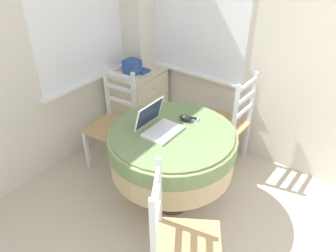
# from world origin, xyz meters

# --- Properties ---
(corner_room_shell) EXTENTS (4.28, 4.76, 2.55)m
(corner_room_shell) POSITION_xyz_m (1.16, 1.83, 1.28)
(corner_room_shell) COLOR beige
(corner_room_shell) RESTS_ON ground_plane
(round_dining_table) EXTENTS (1.06, 1.06, 0.77)m
(round_dining_table) POSITION_xyz_m (0.91, 1.60, 0.61)
(round_dining_table) COLOR #4C3D2D
(round_dining_table) RESTS_ON ground_plane
(laptop) EXTENTS (0.31, 0.28, 0.23)m
(laptop) POSITION_xyz_m (0.86, 1.70, 0.82)
(laptop) COLOR white
(laptop) RESTS_ON round_dining_table
(computer_mouse) EXTENTS (0.07, 0.11, 0.05)m
(computer_mouse) POSITION_xyz_m (1.12, 1.60, 0.80)
(computer_mouse) COLOR black
(computer_mouse) RESTS_ON round_dining_table
(cell_phone) EXTENTS (0.08, 0.13, 0.01)m
(cell_phone) POSITION_xyz_m (1.17, 1.57, 0.77)
(cell_phone) COLOR #B2B7BC
(cell_phone) RESTS_ON round_dining_table
(dining_chair_near_back_window) EXTENTS (0.47, 0.43, 1.00)m
(dining_chair_near_back_window) POSITION_xyz_m (1.05, 2.42, 0.47)
(dining_chair_near_back_window) COLOR tan
(dining_chair_near_back_window) RESTS_ON ground_plane
(dining_chair_near_right_window) EXTENTS (0.41, 0.45, 1.00)m
(dining_chair_near_right_window) POSITION_xyz_m (1.73, 1.49, 0.47)
(dining_chair_near_right_window) COLOR tan
(dining_chair_near_right_window) RESTS_ON ground_plane
(dining_chair_camera_near) EXTENTS (0.57, 0.58, 1.00)m
(dining_chair_camera_near) POSITION_xyz_m (0.28, 1.08, 0.47)
(dining_chair_camera_near) COLOR tan
(dining_chair_camera_near) RESTS_ON ground_plane
(corner_cabinet) EXTENTS (0.61, 0.48, 0.76)m
(corner_cabinet) POSITION_xyz_m (1.69, 2.63, 0.38)
(corner_cabinet) COLOR beige
(corner_cabinet) RESTS_ON ground_plane
(storage_box) EXTENTS (0.15, 0.17, 0.15)m
(storage_box) POSITION_xyz_m (1.61, 2.64, 0.83)
(storage_box) COLOR #2D4C93
(storage_box) RESTS_ON corner_cabinet
(book_on_cabinet) EXTENTS (0.14, 0.19, 0.02)m
(book_on_cabinet) POSITION_xyz_m (1.71, 2.60, 0.77)
(book_on_cabinet) COLOR #33478C
(book_on_cabinet) RESTS_ON corner_cabinet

